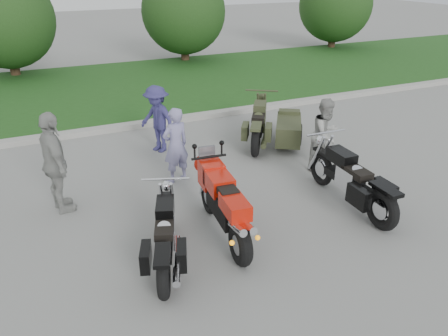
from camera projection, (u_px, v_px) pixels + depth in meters
name	position (u px, v px, depth m)	size (l,w,h in m)	color
ground	(235.00, 242.00, 7.04)	(80.00, 80.00, 0.00)	gray
curb	(141.00, 124.00, 11.95)	(60.00, 0.30, 0.15)	#9F9D96
grass_strip	(111.00, 89.00, 15.37)	(60.00, 8.00, 0.14)	#255C1F
tree_mid_left	(5.00, 19.00, 16.11)	(3.60, 3.60, 4.00)	#3F2B1C
tree_mid_right	(184.00, 11.00, 18.72)	(3.60, 3.60, 4.00)	#3F2B1C
tree_far_right	(335.00, 5.00, 21.70)	(3.60, 3.60, 4.00)	#3F2B1C
sportbike_red	(224.00, 204.00, 6.92)	(0.50, 2.25, 1.07)	black
cruiser_left	(166.00, 240.00, 6.37)	(0.87, 2.10, 0.84)	black
cruiser_right	(354.00, 183.00, 7.87)	(0.42, 2.48, 0.96)	black
cruiser_sidecar	(276.00, 128.00, 10.62)	(1.91, 2.27, 0.94)	black
person_stripe	(176.00, 145.00, 8.72)	(0.57, 0.37, 1.56)	#8883B3
person_grey	(325.00, 135.00, 9.27)	(0.76, 0.59, 1.56)	#9B9B96
person_denim	(157.00, 119.00, 10.15)	(1.02, 0.59, 1.58)	navy
person_back	(55.00, 164.00, 7.58)	(1.09, 0.45, 1.86)	#989993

